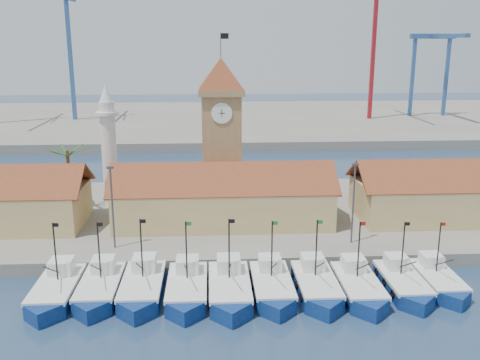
{
  "coord_description": "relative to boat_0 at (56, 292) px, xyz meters",
  "views": [
    {
      "loc": [
        -1.58,
        -42.93,
        23.21
      ],
      "look_at": [
        1.95,
        18.0,
        7.29
      ],
      "focal_mm": 40.0,
      "sensor_mm": 36.0,
      "label": 1
    }
  ],
  "objects": [
    {
      "name": "minaret",
      "position": [
        0.93,
        25.03,
        8.94
      ],
      "size": [
        3.0,
        3.0,
        16.3
      ],
      "color": "silver",
      "rests_on": "quay"
    },
    {
      "name": "boat_1",
      "position": [
        3.92,
        0.3,
        -0.01
      ],
      "size": [
        3.61,
        9.88,
        7.47
      ],
      "color": "navy",
      "rests_on": "ground"
    },
    {
      "name": "boat_7",
      "position": [
        28.15,
        -0.82,
        -0.02
      ],
      "size": [
        3.59,
        9.84,
        7.45
      ],
      "color": "navy",
      "rests_on": "ground"
    },
    {
      "name": "boat_3",
      "position": [
        12.05,
        -0.33,
        -0.0
      ],
      "size": [
        3.67,
        10.06,
        7.61
      ],
      "color": "navy",
      "rests_on": "ground"
    },
    {
      "name": "crane_red_right",
      "position": [
        59.49,
        100.83,
        25.9
      ],
      "size": [
        1.0,
        31.61,
        44.67
      ],
      "color": "maroon",
      "rests_on": "terminal"
    },
    {
      "name": "crane_blue_near",
      "position": [
        -23.03,
        103.59,
        23.5
      ],
      "size": [
        1.0,
        32.57,
        40.17
      ],
      "color": "#2E568F",
      "rests_on": "terminal"
    },
    {
      "name": "quay",
      "position": [
        15.93,
        21.03,
        -0.04
      ],
      "size": [
        140.0,
        32.0,
        1.5
      ],
      "primitive_type": "cube",
      "color": "gray",
      "rests_on": "ground"
    },
    {
      "name": "boat_8",
      "position": [
        32.57,
        -0.29,
        -0.05
      ],
      "size": [
        3.45,
        9.44,
        7.14
      ],
      "color": "navy",
      "rests_on": "ground"
    },
    {
      "name": "hall_center",
      "position": [
        15.93,
        17.03,
        3.2
      ],
      "size": [
        27.04,
        10.13,
        7.61
      ],
      "color": "tan",
      "rests_on": "quay"
    },
    {
      "name": "gantry",
      "position": [
        77.93,
        103.68,
        19.25
      ],
      "size": [
        13.0,
        22.0,
        23.2
      ],
      "color": "#2E568F",
      "rests_on": "terminal"
    },
    {
      "name": "boat_0",
      "position": [
        0.0,
        0.0,
        0.0
      ],
      "size": [
        3.67,
        10.06,
        7.61
      ],
      "color": "navy",
      "rests_on": "ground"
    },
    {
      "name": "ground",
      "position": [
        15.93,
        -2.97,
        -0.79
      ],
      "size": [
        400.0,
        400.0,
        0.0
      ],
      "primitive_type": "plane",
      "color": "navy",
      "rests_on": "ground"
    },
    {
      "name": "clock_tower",
      "position": [
        15.93,
        23.02,
        11.17
      ],
      "size": [
        5.8,
        5.8,
        22.7
      ],
      "color": "#A58554",
      "rests_on": "quay"
    },
    {
      "name": "boat_6",
      "position": [
        24.22,
        -0.42,
        -0.01
      ],
      "size": [
        3.65,
        9.99,
        7.56
      ],
      "color": "navy",
      "rests_on": "ground"
    },
    {
      "name": "palm_tree",
      "position": [
        -4.07,
        23.03,
        5.46
      ],
      "size": [
        5.6,
        5.03,
        8.39
      ],
      "color": "brown",
      "rests_on": "quay"
    },
    {
      "name": "boat_5",
      "position": [
        20.04,
        -0.3,
        -0.01
      ],
      "size": [
        3.61,
        9.9,
        7.49
      ],
      "color": "navy",
      "rests_on": "ground"
    },
    {
      "name": "hall_right",
      "position": [
        47.93,
        17.03,
        3.2
      ],
      "size": [
        31.2,
        10.13,
        7.61
      ],
      "color": "tan",
      "rests_on": "quay"
    },
    {
      "name": "boat_4",
      "position": [
        16.01,
        -0.66,
        0.03
      ],
      "size": [
        3.81,
        10.44,
        7.9
      ],
      "color": "navy",
      "rests_on": "ground"
    },
    {
      "name": "boat_9",
      "position": [
        36.25,
        0.21,
        -0.08
      ],
      "size": [
        3.31,
        9.06,
        6.85
      ],
      "color": "navy",
      "rests_on": "ground"
    },
    {
      "name": "terminal",
      "position": [
        15.93,
        107.03,
        0.21
      ],
      "size": [
        240.0,
        80.0,
        2.0
      ],
      "primitive_type": "cube",
      "color": "gray",
      "rests_on": "ground"
    },
    {
      "name": "lamp_posts",
      "position": [
        16.43,
        9.03,
        5.69
      ],
      "size": [
        80.7,
        0.25,
        9.03
      ],
      "color": "#3F3F44",
      "rests_on": "quay"
    },
    {
      "name": "boat_2",
      "position": [
        7.86,
        0.12,
        0.02
      ],
      "size": [
        3.76,
        10.29,
        7.78
      ],
      "color": "navy",
      "rests_on": "ground"
    }
  ]
}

